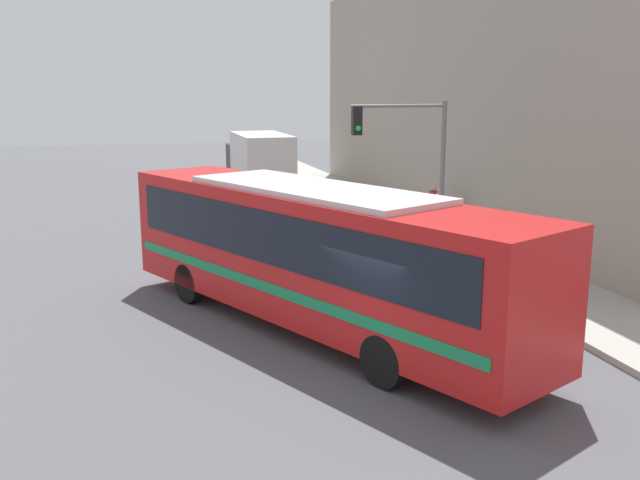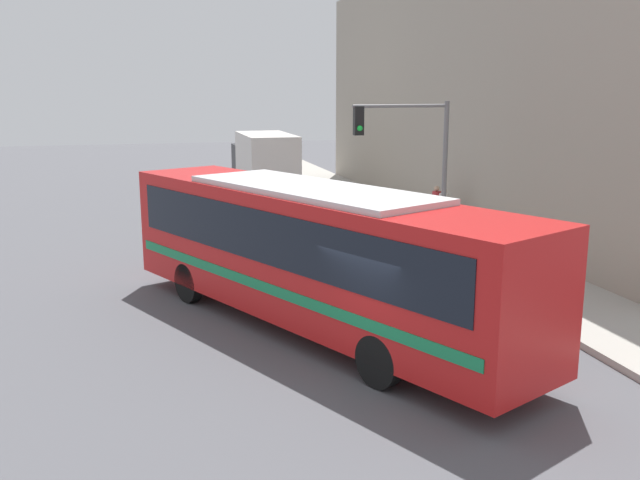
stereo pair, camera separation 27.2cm
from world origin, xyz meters
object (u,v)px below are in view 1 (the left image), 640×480
traffic_light_pole (410,149)px  parking_meter (436,224)px  delivery_truck (259,162)px  pedestrian_mid_block (440,209)px  fire_hydrant (513,277)px  pedestrian_near_corner (433,207)px  city_bus (313,248)px

traffic_light_pole → parking_meter: 2.72m
delivery_truck → pedestrian_mid_block: delivery_truck is taller
delivery_truck → pedestrian_mid_block: 12.68m
fire_hydrant → parking_meter: bearing=90.0°
parking_meter → pedestrian_mid_block: bearing=63.0°
delivery_truck → pedestrian_near_corner: 12.02m
traffic_light_pole → parking_meter: (1.01, -0.00, -2.52)m
delivery_truck → traffic_light_pole: (2.29, -14.53, 1.83)m
city_bus → pedestrian_mid_block: 11.71m
pedestrian_mid_block → fire_hydrant: bearing=-100.4°
fire_hydrant → traffic_light_pole: traffic_light_pole is taller
city_bus → pedestrian_near_corner: size_ratio=7.22×
city_bus → fire_hydrant: 6.26m
parking_meter → pedestrian_mid_block: 3.14m
city_bus → parking_meter: size_ratio=9.08×
delivery_truck → parking_meter: (3.30, -14.54, -0.69)m
delivery_truck → fire_hydrant: delivery_truck is taller
parking_meter → pedestrian_near_corner: pedestrian_near_corner is taller
parking_meter → traffic_light_pole: bearing=179.8°
city_bus → parking_meter: 8.68m
city_bus → fire_hydrant: city_bus is taller
pedestrian_mid_block → parking_meter: bearing=-117.0°
city_bus → pedestrian_near_corner: 12.30m
city_bus → delivery_truck: bearing=57.5°
fire_hydrant → pedestrian_mid_block: size_ratio=0.43×
fire_hydrant → traffic_light_pole: bearing=101.5°
pedestrian_near_corner → pedestrian_mid_block: pedestrian_mid_block is taller
delivery_truck → city_bus: bearing=-97.3°
fire_hydrant → city_bus: bearing=-167.8°
traffic_light_pole → pedestrian_near_corner: 5.01m
delivery_truck → parking_meter: size_ratio=5.65×
city_bus → fire_hydrant: size_ratio=16.69×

